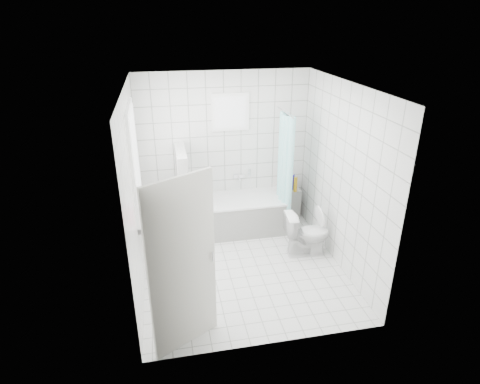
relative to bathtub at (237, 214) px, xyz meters
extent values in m
plane|color=white|center=(-0.13, -1.13, -0.29)|extent=(3.00, 3.00, 0.00)
plane|color=white|center=(-0.13, -1.13, 2.31)|extent=(3.00, 3.00, 0.00)
cube|color=white|center=(-0.13, 0.37, 1.01)|extent=(2.80, 0.02, 2.60)
cube|color=white|center=(-0.13, -2.62, 1.01)|extent=(2.80, 0.02, 2.60)
cube|color=white|center=(-1.53, -1.13, 1.01)|extent=(0.02, 3.00, 2.60)
cube|color=white|center=(1.27, -1.13, 1.01)|extent=(0.02, 3.00, 2.60)
cube|color=white|center=(-1.49, -0.83, 1.31)|extent=(0.01, 0.90, 1.40)
cube|color=white|center=(-0.03, 0.33, 1.66)|extent=(0.50, 0.01, 0.50)
cube|color=white|center=(-1.44, -0.83, 0.57)|extent=(0.18, 1.02, 0.08)
cube|color=silver|center=(-1.03, -2.41, 0.71)|extent=(0.72, 0.43, 2.00)
cube|color=white|center=(0.00, 0.00, -0.02)|extent=(1.61, 0.75, 0.55)
cube|color=white|center=(0.00, 0.00, 0.27)|extent=(1.63, 0.77, 0.03)
cube|color=white|center=(-0.88, -0.05, 0.46)|extent=(0.15, 0.85, 1.50)
cube|color=white|center=(0.98, 0.25, -0.02)|extent=(0.40, 0.24, 0.55)
imported|color=white|center=(0.90, -0.94, 0.05)|extent=(0.70, 0.43, 0.69)
cylinder|color=silver|center=(0.75, -0.03, 1.71)|extent=(0.02, 0.80, 0.02)
cube|color=silver|center=(0.10, 0.33, 0.56)|extent=(0.18, 0.06, 0.06)
imported|color=#30B8DC|center=(-1.43, -1.01, 0.71)|extent=(0.11, 0.11, 0.20)
imported|color=#BCBBC2|center=(-1.43, -0.70, 0.76)|extent=(0.13, 0.13, 0.30)
imported|color=white|center=(-1.43, -0.85, 0.69)|extent=(0.14, 0.14, 0.16)
imported|color=#E35881|center=(-1.43, -1.19, 0.77)|extent=(0.15, 0.15, 0.32)
cylinder|color=#231CE5|center=(1.05, 0.27, 0.40)|extent=(0.06, 0.06, 0.27)
cylinder|color=red|center=(0.92, 0.27, 0.38)|extent=(0.06, 0.06, 0.24)
cylinder|color=gold|center=(1.06, 0.16, 0.39)|extent=(0.06, 0.06, 0.27)
cylinder|color=#199648|center=(0.95, 0.17, 0.36)|extent=(0.06, 0.06, 0.20)
camera|label=1|loc=(-1.14, -5.91, 3.09)|focal=30.00mm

